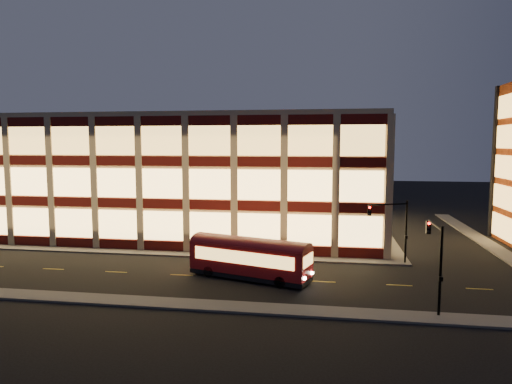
# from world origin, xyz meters

# --- Properties ---
(ground) EXTENTS (200.00, 200.00, 0.00)m
(ground) POSITION_xyz_m (0.00, 0.00, 0.00)
(ground) COLOR black
(ground) RESTS_ON ground
(sidewalk_office_south) EXTENTS (54.00, 2.00, 0.15)m
(sidewalk_office_south) POSITION_xyz_m (-3.00, 1.00, 0.07)
(sidewalk_office_south) COLOR #514F4C
(sidewalk_office_south) RESTS_ON ground
(sidewalk_office_east) EXTENTS (2.00, 30.00, 0.15)m
(sidewalk_office_east) POSITION_xyz_m (23.00, 17.00, 0.07)
(sidewalk_office_east) COLOR #514F4C
(sidewalk_office_east) RESTS_ON ground
(sidewalk_tower_west) EXTENTS (2.00, 30.00, 0.15)m
(sidewalk_tower_west) POSITION_xyz_m (34.00, 17.00, 0.07)
(sidewalk_tower_west) COLOR #514F4C
(sidewalk_tower_west) RESTS_ON ground
(sidewalk_near) EXTENTS (100.00, 2.00, 0.15)m
(sidewalk_near) POSITION_xyz_m (0.00, -13.00, 0.07)
(sidewalk_near) COLOR #514F4C
(sidewalk_near) RESTS_ON ground
(office_building) EXTENTS (50.45, 30.45, 14.50)m
(office_building) POSITION_xyz_m (-2.91, 16.91, 7.25)
(office_building) COLOR tan
(office_building) RESTS_ON ground
(traffic_signal_far) EXTENTS (3.79, 1.87, 6.00)m
(traffic_signal_far) POSITION_xyz_m (22.21, 0.24, 4.11)
(traffic_signal_far) COLOR black
(traffic_signal_far) RESTS_ON ground
(traffic_signal_near) EXTENTS (0.32, 4.45, 6.00)m
(traffic_signal_near) POSITION_xyz_m (23.50, -11.03, 4.13)
(traffic_signal_near) COLOR black
(traffic_signal_near) RESTS_ON ground
(trolley_bus) EXTENTS (10.56, 5.55, 3.48)m
(trolley_bus) POSITION_xyz_m (9.92, -6.03, 1.93)
(trolley_bus) COLOR maroon
(trolley_bus) RESTS_ON ground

